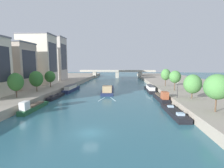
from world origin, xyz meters
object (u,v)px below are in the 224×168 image
at_px(tree_left_distant, 16,82).
at_px(tree_right_third, 193,84).
at_px(moored_boat_left_downstream, 56,97).
at_px(lamppost_right_bank, 178,89).
at_px(moored_boat_right_end, 174,112).
at_px(moored_boat_right_downstream, 161,97).
at_px(bridge_far, 117,73).
at_px(tree_right_second, 217,87).
at_px(barge_midriver, 108,90).
at_px(moored_boat_left_lone, 33,107).
at_px(tree_right_nearest, 166,75).
at_px(moored_boat_left_near, 71,89).
at_px(tree_left_nearest, 36,79).
at_px(tree_right_midway, 175,77).
at_px(tree_left_past_mid, 50,77).
at_px(moored_boat_right_near, 150,89).

relative_size(tree_left_distant, tree_right_third, 1.05).
bearing_deg(moored_boat_left_downstream, lamppost_right_bank, -8.92).
relative_size(moored_boat_right_end, tree_right_third, 2.07).
height_order(tree_left_distant, lamppost_right_bank, tree_left_distant).
xyz_separation_m(moored_boat_right_downstream, bridge_far, (-16.87, 83.65, 2.98)).
bearing_deg(moored_boat_right_downstream, tree_right_second, -70.63).
bearing_deg(barge_midriver, moored_boat_right_end, -58.22).
xyz_separation_m(moored_boat_left_lone, tree_right_nearest, (39.29, 32.27, 5.97)).
distance_m(moored_boat_right_downstream, tree_right_third, 10.00).
relative_size(moored_boat_left_near, tree_right_nearest, 2.13).
bearing_deg(tree_right_third, tree_right_second, -92.43).
xyz_separation_m(tree_left_nearest, tree_right_midway, (47.13, 5.47, 0.52)).
xyz_separation_m(moored_boat_left_lone, tree_right_third, (40.26, 7.64, 5.03)).
xyz_separation_m(tree_left_distant, tree_right_third, (48.09, 1.94, -0.37)).
xyz_separation_m(moored_boat_right_downstream, tree_right_third, (6.84, -5.44, 4.85)).
distance_m(moored_boat_left_downstream, tree_right_midway, 41.09).
bearing_deg(tree_left_past_mid, moored_boat_right_downstream, -17.68).
distance_m(tree_left_distant, tree_right_nearest, 54.10).
bearing_deg(moored_boat_right_end, tree_left_nearest, 158.01).
bearing_deg(tree_left_nearest, barge_midriver, 27.58).
xyz_separation_m(moored_boat_right_near, tree_left_past_mid, (-40.23, -4.34, 5.13)).
distance_m(barge_midriver, moored_boat_left_lone, 31.75).
xyz_separation_m(moored_boat_left_near, tree_right_nearest, (38.92, 4.17, 5.69)).
distance_m(moored_boat_left_lone, tree_right_midway, 45.36).
xyz_separation_m(moored_boat_left_downstream, tree_right_second, (40.09, -19.34, 6.32)).
xyz_separation_m(barge_midriver, tree_left_distant, (-23.41, -21.96, 5.33)).
bearing_deg(tree_right_nearest, tree_right_third, -87.75).
height_order(moored_boat_right_downstream, tree_right_second, tree_right_second).
distance_m(moored_boat_right_end, tree_right_third, 12.22).
bearing_deg(moored_boat_left_downstream, tree_left_nearest, 170.64).
bearing_deg(barge_midriver, tree_right_third, -39.05).
bearing_deg(moored_boat_left_near, moored_boat_right_downstream, -24.44).
bearing_deg(tree_right_third, bridge_far, 104.90).
relative_size(moored_boat_left_near, tree_right_second, 2.10).
height_order(moored_boat_left_downstream, moored_boat_right_end, moored_boat_left_downstream).
distance_m(tree_left_past_mid, tree_right_midway, 47.45).
bearing_deg(tree_right_second, moored_boat_left_near, 140.05).
bearing_deg(bridge_far, moored_boat_left_near, -103.26).
xyz_separation_m(tree_left_nearest, lamppost_right_bank, (44.18, -6.99, -1.96)).
bearing_deg(lamppost_right_bank, tree_left_past_mid, 158.44).
bearing_deg(tree_right_nearest, tree_right_second, -89.33).
relative_size(moored_boat_left_downstream, tree_right_midway, 1.55).
relative_size(moored_boat_right_downstream, tree_left_nearest, 1.89).
height_order(tree_right_second, bridge_far, tree_right_second).
xyz_separation_m(tree_left_past_mid, bridge_far, (24.01, 70.62, -2.16)).
height_order(moored_boat_left_near, tree_left_nearest, tree_left_nearest).
xyz_separation_m(barge_midriver, moored_boat_right_end, (17.61, -28.41, -0.42)).
relative_size(tree_right_third, bridge_far, 0.11).
xyz_separation_m(moored_boat_right_end, tree_left_distant, (-41.02, 6.46, 5.74)).
bearing_deg(bridge_far, tree_right_nearest, -70.57).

